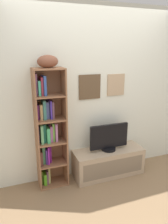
# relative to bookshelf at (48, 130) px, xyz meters

# --- Properties ---
(ground) EXTENTS (5.20, 5.20, 0.04)m
(ground) POSITION_rel_bookshelf_xyz_m (0.75, -0.99, -0.86)
(ground) COLOR #8C6E4D
(back_wall) EXTENTS (4.80, 0.08, 2.56)m
(back_wall) POSITION_rel_bookshelf_xyz_m (0.75, 0.14, 0.44)
(back_wall) COLOR white
(back_wall) RESTS_ON ground
(bookshelf) EXTENTS (0.41, 0.29, 1.70)m
(bookshelf) POSITION_rel_bookshelf_xyz_m (0.00, 0.00, 0.00)
(bookshelf) COLOR #936242
(bookshelf) RESTS_ON ground
(football) EXTENTS (0.31, 0.21, 0.16)m
(football) POSITION_rel_bookshelf_xyz_m (0.04, -0.03, 0.94)
(football) COLOR brown
(football) RESTS_ON bookshelf
(tv_stand) EXTENTS (1.10, 0.40, 0.42)m
(tv_stand) POSITION_rel_bookshelf_xyz_m (0.92, -0.09, -0.63)
(tv_stand) COLOR tan
(tv_stand) RESTS_ON ground
(television) EXTENTS (0.62, 0.22, 0.42)m
(television) POSITION_rel_bookshelf_xyz_m (0.92, -0.09, -0.22)
(television) COLOR black
(television) RESTS_ON tv_stand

